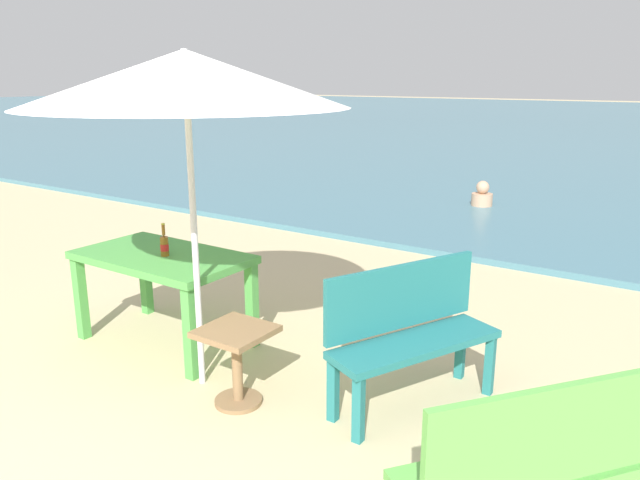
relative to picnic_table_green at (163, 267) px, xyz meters
name	(u,v)px	position (x,y,z in m)	size (l,w,h in m)	color
ground_plane	(90,472)	(0.96, -1.45, -0.65)	(120.00, 120.00, 0.00)	beige
picnic_table_green	(163,267)	(0.00, 0.00, 0.00)	(1.40, 0.80, 0.76)	#4C9E47
beer_bottle_amber	(164,244)	(0.07, -0.03, 0.20)	(0.07, 0.07, 0.26)	brown
patio_umbrella	(186,79)	(0.74, -0.35, 1.47)	(2.10, 2.10, 2.30)	silver
side_table_wood	(237,355)	(1.15, -0.42, -0.30)	(0.44, 0.44, 0.54)	olive
bench_teal_center	(410,327)	(2.08, 0.23, -0.11)	(0.82, 1.24, 0.95)	#237275
bench_green_left	(537,462)	(3.17, -0.77, -0.11)	(1.01, 1.17, 0.95)	#60B24C
swimmer_person	(482,196)	(0.38, 6.45, -0.41)	(0.34, 0.34, 0.41)	tan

